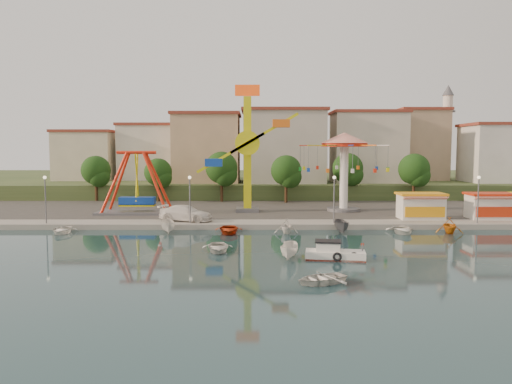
{
  "coord_description": "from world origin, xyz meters",
  "views": [
    {
      "loc": [
        -0.76,
        -41.97,
        8.82
      ],
      "look_at": [
        -0.66,
        14.0,
        4.0
      ],
      "focal_mm": 35.0,
      "sensor_mm": 36.0,
      "label": 1
    }
  ],
  "objects_px": {
    "rowboat_a": "(218,247)",
    "van": "(186,213)",
    "wave_swinger": "(344,154)",
    "skiff": "(290,251)",
    "pirate_ship_ride": "(137,184)",
    "cabin_motorboat": "(334,254)",
    "kamikaze_tower": "(251,153)"
  },
  "relations": [
    {
      "from": "skiff",
      "to": "van",
      "type": "xyz_separation_m",
      "value": [
        -10.71,
        17.29,
        0.82
      ]
    },
    {
      "from": "pirate_ship_ride",
      "to": "rowboat_a",
      "type": "height_order",
      "value": "pirate_ship_ride"
    },
    {
      "from": "rowboat_a",
      "to": "van",
      "type": "height_order",
      "value": "van"
    },
    {
      "from": "rowboat_a",
      "to": "pirate_ship_ride",
      "type": "bearing_deg",
      "value": 113.13
    },
    {
      "from": "rowboat_a",
      "to": "van",
      "type": "bearing_deg",
      "value": 102.15
    },
    {
      "from": "pirate_ship_ride",
      "to": "van",
      "type": "distance_m",
      "value": 10.41
    },
    {
      "from": "wave_swinger",
      "to": "kamikaze_tower",
      "type": "bearing_deg",
      "value": -175.77
    },
    {
      "from": "pirate_ship_ride",
      "to": "rowboat_a",
      "type": "distance_m",
      "value": 24.69
    },
    {
      "from": "wave_swinger",
      "to": "skiff",
      "type": "relative_size",
      "value": 3.29
    },
    {
      "from": "rowboat_a",
      "to": "wave_swinger",
      "type": "bearing_deg",
      "value": 51.36
    },
    {
      "from": "cabin_motorboat",
      "to": "van",
      "type": "xyz_separation_m",
      "value": [
        -14.24,
        17.37,
        1.05
      ]
    },
    {
      "from": "cabin_motorboat",
      "to": "van",
      "type": "relative_size",
      "value": 0.8
    },
    {
      "from": "cabin_motorboat",
      "to": "skiff",
      "type": "xyz_separation_m",
      "value": [
        -3.54,
        0.08,
        0.24
      ]
    },
    {
      "from": "pirate_ship_ride",
      "to": "cabin_motorboat",
      "type": "height_order",
      "value": "pirate_ship_ride"
    },
    {
      "from": "kamikaze_tower",
      "to": "cabin_motorboat",
      "type": "relative_size",
      "value": 3.35
    },
    {
      "from": "cabin_motorboat",
      "to": "rowboat_a",
      "type": "xyz_separation_m",
      "value": [
        -9.51,
        3.08,
        -0.05
      ]
    },
    {
      "from": "wave_swinger",
      "to": "skiff",
      "type": "bearing_deg",
      "value": -108.74
    },
    {
      "from": "cabin_motorboat",
      "to": "skiff",
      "type": "distance_m",
      "value": 3.55
    },
    {
      "from": "cabin_motorboat",
      "to": "wave_swinger",
      "type": "bearing_deg",
      "value": 86.39
    },
    {
      "from": "kamikaze_tower",
      "to": "rowboat_a",
      "type": "xyz_separation_m",
      "value": [
        -2.67,
        -22.63,
        -7.95
      ]
    },
    {
      "from": "wave_swinger",
      "to": "rowboat_a",
      "type": "height_order",
      "value": "wave_swinger"
    },
    {
      "from": "pirate_ship_ride",
      "to": "van",
      "type": "height_order",
      "value": "pirate_ship_ride"
    },
    {
      "from": "rowboat_a",
      "to": "van",
      "type": "relative_size",
      "value": 0.62
    },
    {
      "from": "kamikaze_tower",
      "to": "van",
      "type": "xyz_separation_m",
      "value": [
        -7.4,
        -8.34,
        -6.85
      ]
    },
    {
      "from": "cabin_motorboat",
      "to": "van",
      "type": "distance_m",
      "value": 22.49
    },
    {
      "from": "cabin_motorboat",
      "to": "skiff",
      "type": "height_order",
      "value": "cabin_motorboat"
    },
    {
      "from": "cabin_motorboat",
      "to": "kamikaze_tower",
      "type": "bearing_deg",
      "value": 112.9
    },
    {
      "from": "wave_swinger",
      "to": "cabin_motorboat",
      "type": "height_order",
      "value": "wave_swinger"
    },
    {
      "from": "wave_swinger",
      "to": "skiff",
      "type": "xyz_separation_m",
      "value": [
        -9.01,
        -26.54,
        -7.51
      ]
    },
    {
      "from": "wave_swinger",
      "to": "pirate_ship_ride",
      "type": "bearing_deg",
      "value": -175.12
    },
    {
      "from": "kamikaze_tower",
      "to": "pirate_ship_ride",
      "type": "bearing_deg",
      "value": -174.57
    },
    {
      "from": "pirate_ship_ride",
      "to": "wave_swinger",
      "type": "distance_m",
      "value": 27.27
    }
  ]
}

